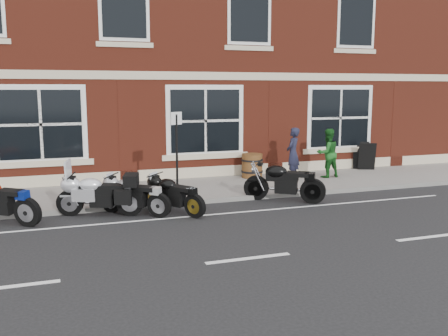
{
  "coord_description": "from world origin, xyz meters",
  "views": [
    {
      "loc": [
        -3.2,
        -10.93,
        3.0
      ],
      "look_at": [
        1.13,
        1.6,
        0.89
      ],
      "focal_mm": 40.0,
      "sensor_mm": 36.0,
      "label": 1
    }
  ],
  "objects": [
    {
      "name": "sidewalk",
      "position": [
        0.0,
        3.0,
        0.06
      ],
      "size": [
        30.0,
        3.0,
        0.12
      ],
      "primitive_type": "cube",
      "color": "slate",
      "rests_on": "ground"
    },
    {
      "name": "a_board_sign",
      "position": [
        7.36,
        4.2,
        0.61
      ],
      "size": [
        0.7,
        0.59,
        0.99
      ],
      "primitive_type": null,
      "rotation": [
        0.0,
        0.0,
        -0.4
      ],
      "color": "black",
      "rests_on": "sidewalk"
    },
    {
      "name": "moto_sport_black",
      "position": [
        -0.49,
        0.63,
        0.49
      ],
      "size": [
        1.14,
        1.65,
        0.85
      ],
      "rotation": [
        0.0,
        0.0,
        0.58
      ],
      "color": "black",
      "rests_on": "ground"
    },
    {
      "name": "kerb",
      "position": [
        0.0,
        1.42,
        0.06
      ],
      "size": [
        30.0,
        0.16,
        0.12
      ],
      "primitive_type": "cube",
      "color": "slate",
      "rests_on": "ground"
    },
    {
      "name": "barrel_planter",
      "position": [
        2.93,
        3.99,
        0.51
      ],
      "size": [
        0.7,
        0.7,
        0.78
      ],
      "color": "#4B2E14",
      "rests_on": "sidewalk"
    },
    {
      "name": "pub_building",
      "position": [
        0.0,
        10.5,
        6.0
      ],
      "size": [
        24.0,
        12.0,
        12.0
      ],
      "primitive_type": "cube",
      "color": "maroon",
      "rests_on": "ground"
    },
    {
      "name": "moto_sport_silver",
      "position": [
        -1.43,
        0.84,
        0.5
      ],
      "size": [
        1.53,
        1.38,
        0.87
      ],
      "rotation": [
        0.0,
        0.0,
        0.84
      ],
      "color": "black",
      "rests_on": "ground"
    },
    {
      "name": "moto_naked_black",
      "position": [
        2.57,
        0.95,
        0.57
      ],
      "size": [
        1.86,
        1.42,
        0.99
      ],
      "rotation": [
        0.0,
        0.0,
        0.94
      ],
      "color": "black",
      "rests_on": "ground"
    },
    {
      "name": "parking_sign",
      "position": [
        -0.18,
        1.55,
        1.44
      ],
      "size": [
        0.31,
        0.13,
        2.29
      ],
      "rotation": [
        0.0,
        0.0,
        0.34
      ],
      "color": "black",
      "rests_on": "sidewalk"
    },
    {
      "name": "pedestrian_right",
      "position": [
        5.28,
        3.22,
        0.92
      ],
      "size": [
        0.81,
        0.65,
        1.6
      ],
      "primitive_type": "imported",
      "rotation": [
        0.0,
        0.0,
        3.2
      ],
      "color": "#18551B",
      "rests_on": "sidewalk"
    },
    {
      "name": "moto_touring_silver",
      "position": [
        -2.26,
        1.02,
        0.55
      ],
      "size": [
        1.99,
        0.83,
        1.35
      ],
      "rotation": [
        0.0,
        0.0,
        1.23
      ],
      "color": "black",
      "rests_on": "ground"
    },
    {
      "name": "ground",
      "position": [
        0.0,
        0.0,
        0.0
      ],
      "size": [
        80.0,
        80.0,
        0.0
      ],
      "primitive_type": "plane",
      "color": "black",
      "rests_on": "ground"
    },
    {
      "name": "pedestrian_left",
      "position": [
        4.07,
        3.34,
        0.95
      ],
      "size": [
        0.71,
        0.7,
        1.65
      ],
      "primitive_type": "imported",
      "rotation": [
        0.0,
        0.0,
        3.88
      ],
      "color": "black",
      "rests_on": "sidewalk"
    }
  ]
}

